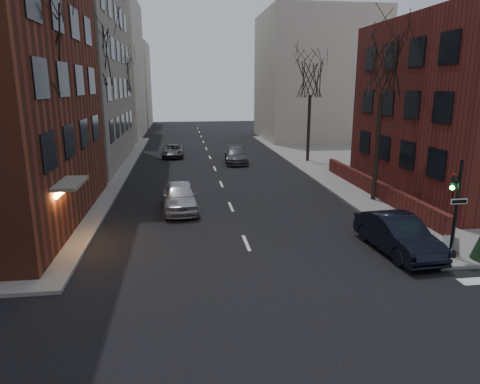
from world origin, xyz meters
The scene contains 17 objects.
low_wall_right centered at (9.30, 19.00, 0.65)m, with size 0.35×16.00×1.00m, color #571E19.
building_distant_la centered at (-15.00, 55.00, 9.00)m, with size 14.00×16.00×18.00m, color beige.
building_distant_ra centered at (15.00, 50.00, 8.00)m, with size 14.00×14.00×16.00m, color beige.
building_distant_lb centered at (-13.00, 72.00, 7.00)m, with size 10.00×12.00×14.00m, color beige.
traffic_signal centered at (7.94, 8.99, 1.91)m, with size 0.76×0.44×4.00m.
tree_left_a centered at (-8.80, 14.00, 8.47)m, with size 4.18×4.18×10.26m.
tree_left_b centered at (-8.80, 26.00, 8.91)m, with size 4.40×4.40×10.80m.
tree_left_c centered at (-8.80, 40.00, 8.03)m, with size 3.96×3.96×9.72m.
tree_right_a centered at (8.80, 18.00, 8.03)m, with size 3.96×3.96×9.72m.
tree_right_b centered at (8.80, 32.00, 7.59)m, with size 3.74×3.74×9.18m.
streetlamp_near centered at (-8.20, 22.00, 4.24)m, with size 0.36×0.36×6.28m.
streetlamp_far centered at (-8.20, 42.00, 4.24)m, with size 0.36×0.36×6.28m.
parked_sedan centered at (6.20, 10.05, 0.80)m, with size 1.69×4.85×1.60m, color black.
car_lane_silver centered at (-2.95, 17.70, 0.81)m, with size 1.91×4.75×1.62m, color #ACABB0.
car_lane_gray centered at (2.17, 32.51, 0.72)m, with size 2.01×4.95×1.44m, color #47474C.
car_lane_far centered at (-3.64, 36.73, 0.62)m, with size 2.04×4.43×1.23m, color #3D3D42.
sandwich_board centered at (8.08, 9.16, 0.55)m, with size 0.35×0.49×0.79m, color silver.
Camera 1 is at (-2.77, -6.02, 6.94)m, focal length 32.00 mm.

